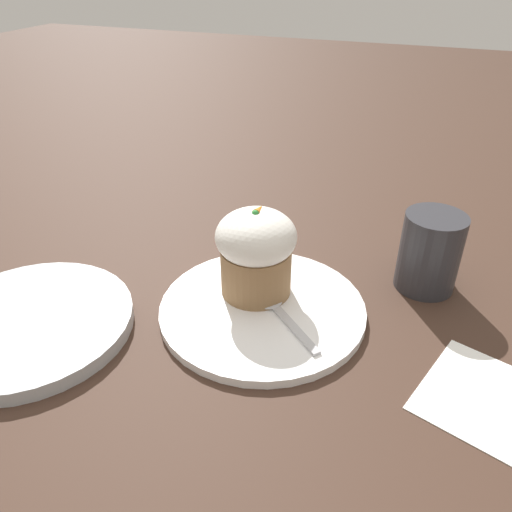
# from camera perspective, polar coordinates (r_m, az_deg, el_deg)

# --- Properties ---
(ground_plane) EXTENTS (4.00, 4.00, 0.00)m
(ground_plane) POSITION_cam_1_polar(r_m,az_deg,el_deg) (0.61, 0.75, -6.46)
(ground_plane) COLOR #3D281E
(dessert_plate) EXTENTS (0.25, 0.25, 0.01)m
(dessert_plate) POSITION_cam_1_polar(r_m,az_deg,el_deg) (0.61, 0.75, -6.06)
(dessert_plate) COLOR white
(dessert_plate) RESTS_ON ground_plane
(carrot_cake) EXTENTS (0.10, 0.10, 0.11)m
(carrot_cake) POSITION_cam_1_polar(r_m,az_deg,el_deg) (0.60, 0.00, 0.55)
(carrot_cake) COLOR olive
(carrot_cake) RESTS_ON dessert_plate
(spoon) EXTENTS (0.11, 0.12, 0.01)m
(spoon) POSITION_cam_1_polar(r_m,az_deg,el_deg) (0.60, 2.04, -5.57)
(spoon) COLOR #B7B7BC
(spoon) RESTS_ON dessert_plate
(coffee_cup) EXTENTS (0.11, 0.08, 0.10)m
(coffee_cup) POSITION_cam_1_polar(r_m,az_deg,el_deg) (0.67, 19.26, 0.49)
(coffee_cup) COLOR #2D2D33
(coffee_cup) RESTS_ON ground_plane
(side_plate) EXTENTS (0.24, 0.24, 0.02)m
(side_plate) POSITION_cam_1_polar(r_m,az_deg,el_deg) (0.64, -24.44, -7.06)
(side_plate) COLOR #B2B7BC
(side_plate) RESTS_ON ground_plane
(paper_napkin) EXTENTS (0.15, 0.14, 0.00)m
(paper_napkin) POSITION_cam_1_polar(r_m,az_deg,el_deg) (0.56, 24.31, -14.36)
(paper_napkin) COLOR white
(paper_napkin) RESTS_ON ground_plane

